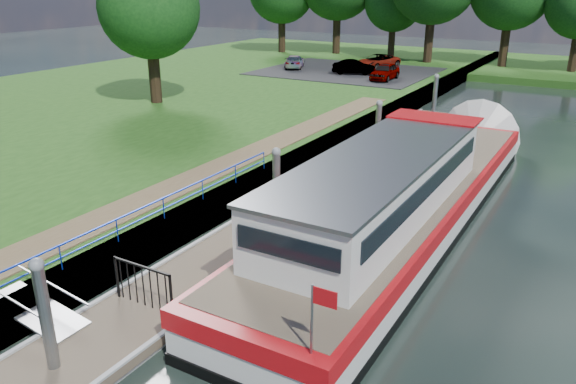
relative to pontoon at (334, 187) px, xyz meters
The scene contains 15 objects.
ground 13.00m from the pontoon, 90.00° to the right, with size 160.00×160.00×0.00m, color black.
riverbank 18.11m from the pontoon, behind, with size 32.00×90.00×0.78m, color #204B15.
bank_edge 3.25m from the pontoon, 141.89° to the left, with size 1.10×90.00×0.78m, color #473D2D.
footpath 6.69m from the pontoon, 131.35° to the right, with size 1.60×40.00×0.05m, color brown.
carpark 27.32m from the pontoon, 113.75° to the left, with size 14.00×12.00×0.06m, color black.
blue_fence 10.43m from the pontoon, 105.38° to the right, with size 0.04×18.04×0.72m.
pontoon is the anchor object (origin of this frame).
mooring_piles 1.10m from the pontoon, ahead, with size 0.30×27.30×3.55m.
gangway 12.64m from the pontoon, 98.42° to the right, with size 2.58×1.00×0.92m.
gate_panel 10.84m from the pontoon, 90.00° to the right, with size 1.85×0.05×1.15m.
barge 3.99m from the pontoon, 22.30° to the right, with size 4.36×21.15×4.78m.
car_a 23.30m from the pontoon, 106.34° to the left, with size 1.48×3.67×1.25m, color #999999.
car_b 25.59m from the pontoon, 112.42° to the left, with size 1.22×3.48×1.15m, color #999999.
car_c 28.98m from the pontoon, 122.92° to the left, with size 1.53×3.77×1.09m, color #999999.
car_d 28.97m from the pontoon, 108.54° to the left, with size 2.04×4.43×1.23m, color #999999.
Camera 1 is at (9.18, -6.44, 7.99)m, focal length 35.00 mm.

